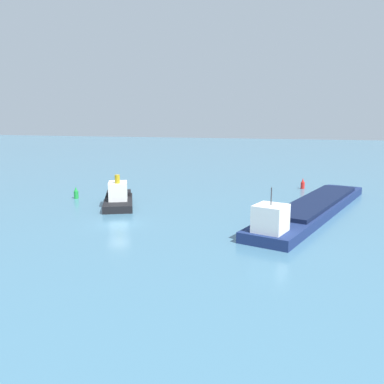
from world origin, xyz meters
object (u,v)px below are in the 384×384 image
Objects in this scene: tugboat at (118,198)px; channel_buoy_red at (303,184)px; channel_buoy_green at (76,193)px; cargo_barge at (312,207)px.

tugboat is 5.59× the size of channel_buoy_red.
channel_buoy_red is 1.00× the size of channel_buoy_green.
channel_buoy_red is 39.46m from channel_buoy_green.
tugboat is 5.59× the size of channel_buoy_green.
tugboat is 9.47m from channel_buoy_green.
channel_buoy_red is (-1.41, 19.74, -0.09)m from cargo_barge.
tugboat is 33.93m from channel_buoy_red.
cargo_barge reaches higher than channel_buoy_red.
cargo_barge is (27.16, 2.35, -0.31)m from tugboat.
tugboat reaches higher than channel_buoy_green.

